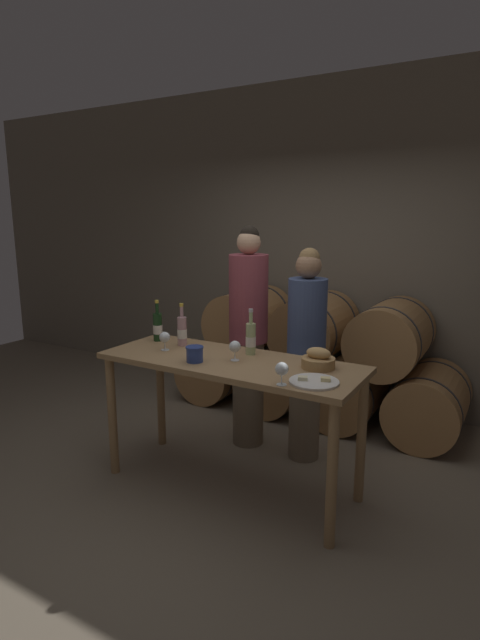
% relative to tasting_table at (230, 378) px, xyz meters
% --- Properties ---
extents(ground_plane, '(10.00, 10.00, 0.00)m').
position_rel_tasting_table_xyz_m(ground_plane, '(0.00, 0.00, -0.81)').
color(ground_plane, '#726654').
extents(stone_wall_back, '(10.00, 0.12, 3.20)m').
position_rel_tasting_table_xyz_m(stone_wall_back, '(0.00, 2.07, 0.79)').
color(stone_wall_back, '#706656').
rests_on(stone_wall_back, ground_plane).
extents(barrel_stack, '(2.74, 0.84, 1.18)m').
position_rel_tasting_table_xyz_m(barrel_stack, '(-0.00, 1.53, -0.27)').
color(barrel_stack, '#9E7042').
rests_on(barrel_stack, ground_plane).
extents(tasting_table, '(1.82, 0.68, 0.94)m').
position_rel_tasting_table_xyz_m(tasting_table, '(0.00, 0.00, 0.00)').
color(tasting_table, '#99754C').
rests_on(tasting_table, ground_plane).
extents(person_left, '(0.32, 0.32, 1.82)m').
position_rel_tasting_table_xyz_m(person_left, '(-0.24, 0.67, 0.13)').
color(person_left, '#756651').
rests_on(person_left, ground_plane).
extents(person_right, '(0.30, 0.30, 1.66)m').
position_rel_tasting_table_xyz_m(person_right, '(0.27, 0.67, 0.05)').
color(person_right, '#756651').
rests_on(person_right, ground_plane).
extents(wine_bottle_red, '(0.07, 0.07, 0.32)m').
position_rel_tasting_table_xyz_m(wine_bottle_red, '(-0.75, 0.16, 0.24)').
color(wine_bottle_red, '#193819').
rests_on(wine_bottle_red, tasting_table).
extents(wine_bottle_white, '(0.07, 0.07, 0.32)m').
position_rel_tasting_table_xyz_m(wine_bottle_white, '(0.06, 0.19, 0.24)').
color(wine_bottle_white, '#ADBC7F').
rests_on(wine_bottle_white, tasting_table).
extents(wine_bottle_rose, '(0.07, 0.07, 0.32)m').
position_rel_tasting_table_xyz_m(wine_bottle_rose, '(-0.50, 0.14, 0.24)').
color(wine_bottle_rose, '#BC8E93').
rests_on(wine_bottle_rose, tasting_table).
extents(blue_crock, '(0.12, 0.12, 0.11)m').
position_rel_tasting_table_xyz_m(blue_crock, '(-0.18, -0.16, 0.19)').
color(blue_crock, navy).
rests_on(blue_crock, tasting_table).
extents(bread_basket, '(0.22, 0.22, 0.14)m').
position_rel_tasting_table_xyz_m(bread_basket, '(0.59, 0.13, 0.18)').
color(bread_basket, '#A87F4C').
rests_on(bread_basket, tasting_table).
extents(cheese_plate, '(0.29, 0.29, 0.04)m').
position_rel_tasting_table_xyz_m(cheese_plate, '(0.67, -0.16, 0.14)').
color(cheese_plate, white).
rests_on(cheese_plate, tasting_table).
extents(wine_glass_far_left, '(0.08, 0.08, 0.14)m').
position_rel_tasting_table_xyz_m(wine_glass_far_left, '(-0.53, -0.03, 0.22)').
color(wine_glass_far_left, white).
rests_on(wine_glass_far_left, tasting_table).
extents(wine_glass_left, '(0.08, 0.08, 0.14)m').
position_rel_tasting_table_xyz_m(wine_glass_left, '(0.04, -0.00, 0.22)').
color(wine_glass_left, white).
rests_on(wine_glass_left, tasting_table).
extents(wine_glass_center, '(0.08, 0.08, 0.14)m').
position_rel_tasting_table_xyz_m(wine_glass_center, '(0.53, -0.29, 0.22)').
color(wine_glass_center, white).
rests_on(wine_glass_center, tasting_table).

